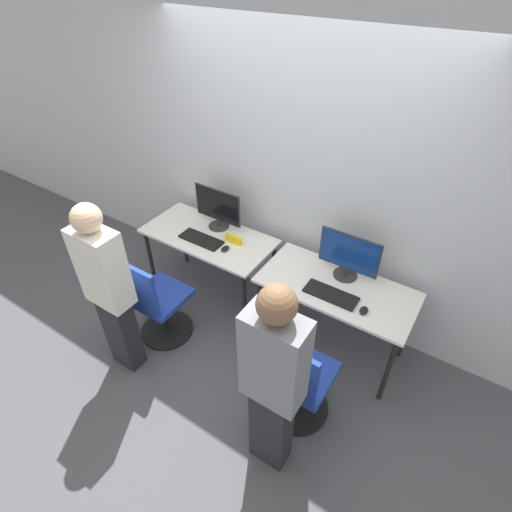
{
  "coord_description": "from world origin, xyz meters",
  "views": [
    {
      "loc": [
        1.37,
        -2.0,
        2.89
      ],
      "look_at": [
        0.0,
        0.12,
        0.88
      ],
      "focal_mm": 28.0,
      "sensor_mm": 36.0,
      "label": 1
    }
  ],
  "objects_px": {
    "monitor_left": "(218,208)",
    "person_right": "(273,381)",
    "keyboard_right": "(331,294)",
    "office_chair_right": "(297,384)",
    "office_chair_left": "(157,306)",
    "mouse_left": "(225,249)",
    "keyboard_left": "(201,239)",
    "mouse_right": "(364,310)",
    "person_left": "(108,288)",
    "monitor_right": "(349,256)"
  },
  "relations": [
    {
      "from": "keyboard_right",
      "to": "person_right",
      "type": "relative_size",
      "value": 0.26
    },
    {
      "from": "office_chair_left",
      "to": "keyboard_right",
      "type": "xyz_separation_m",
      "value": [
        1.34,
        0.59,
        0.36
      ]
    },
    {
      "from": "person_left",
      "to": "monitor_right",
      "type": "distance_m",
      "value": 1.86
    },
    {
      "from": "office_chair_left",
      "to": "person_right",
      "type": "height_order",
      "value": "person_right"
    },
    {
      "from": "person_left",
      "to": "mouse_right",
      "type": "height_order",
      "value": "person_left"
    },
    {
      "from": "monitor_left",
      "to": "mouse_left",
      "type": "xyz_separation_m",
      "value": [
        0.27,
        -0.27,
        -0.19
      ]
    },
    {
      "from": "monitor_left",
      "to": "monitor_right",
      "type": "distance_m",
      "value": 1.3
    },
    {
      "from": "monitor_right",
      "to": "keyboard_left",
      "type": "bearing_deg",
      "value": -168.67
    },
    {
      "from": "office_chair_left",
      "to": "keyboard_right",
      "type": "distance_m",
      "value": 1.5
    },
    {
      "from": "mouse_left",
      "to": "mouse_right",
      "type": "xyz_separation_m",
      "value": [
        1.3,
        -0.05,
        0.0
      ]
    },
    {
      "from": "monitor_left",
      "to": "office_chair_right",
      "type": "xyz_separation_m",
      "value": [
        1.36,
        -0.9,
        -0.56
      ]
    },
    {
      "from": "keyboard_left",
      "to": "office_chair_right",
      "type": "xyz_separation_m",
      "value": [
        1.36,
        -0.64,
        -0.36
      ]
    },
    {
      "from": "office_chair_right",
      "to": "person_right",
      "type": "bearing_deg",
      "value": -89.61
    },
    {
      "from": "mouse_left",
      "to": "monitor_right",
      "type": "height_order",
      "value": "monitor_right"
    },
    {
      "from": "mouse_left",
      "to": "person_left",
      "type": "xyz_separation_m",
      "value": [
        -0.36,
        -0.97,
        0.11
      ]
    },
    {
      "from": "office_chair_left",
      "to": "office_chair_right",
      "type": "height_order",
      "value": "same"
    },
    {
      "from": "monitor_left",
      "to": "keyboard_left",
      "type": "distance_m",
      "value": 0.33
    },
    {
      "from": "person_right",
      "to": "person_left",
      "type": "bearing_deg",
      "value": 178.86
    },
    {
      "from": "monitor_left",
      "to": "person_left",
      "type": "xyz_separation_m",
      "value": [
        -0.09,
        -1.24,
        -0.08
      ]
    },
    {
      "from": "monitor_right",
      "to": "monitor_left",
      "type": "bearing_deg",
      "value": 179.64
    },
    {
      "from": "monitor_left",
      "to": "keyboard_left",
      "type": "xyz_separation_m",
      "value": [
        0.0,
        -0.27,
        -0.2
      ]
    },
    {
      "from": "monitor_right",
      "to": "mouse_left",
      "type": "bearing_deg",
      "value": -165.79
    },
    {
      "from": "person_left",
      "to": "monitor_right",
      "type": "bearing_deg",
      "value": 41.66
    },
    {
      "from": "keyboard_left",
      "to": "office_chair_right",
      "type": "bearing_deg",
      "value": -25.02
    },
    {
      "from": "person_left",
      "to": "keyboard_right",
      "type": "relative_size",
      "value": 3.78
    },
    {
      "from": "keyboard_left",
      "to": "mouse_right",
      "type": "bearing_deg",
      "value": -1.82
    },
    {
      "from": "person_left",
      "to": "monitor_right",
      "type": "height_order",
      "value": "person_left"
    },
    {
      "from": "office_chair_right",
      "to": "person_right",
      "type": "height_order",
      "value": "person_right"
    },
    {
      "from": "keyboard_right",
      "to": "mouse_right",
      "type": "relative_size",
      "value": 4.63
    },
    {
      "from": "monitor_right",
      "to": "mouse_right",
      "type": "relative_size",
      "value": 5.51
    },
    {
      "from": "mouse_right",
      "to": "office_chair_left",
      "type": "bearing_deg",
      "value": -161.0
    },
    {
      "from": "office_chair_right",
      "to": "keyboard_right",
      "type": "bearing_deg",
      "value": 95.85
    },
    {
      "from": "monitor_right",
      "to": "mouse_right",
      "type": "height_order",
      "value": "monitor_right"
    },
    {
      "from": "keyboard_left",
      "to": "person_left",
      "type": "height_order",
      "value": "person_left"
    },
    {
      "from": "office_chair_right",
      "to": "office_chair_left",
      "type": "bearing_deg",
      "value": 178.82
    },
    {
      "from": "keyboard_left",
      "to": "keyboard_right",
      "type": "xyz_separation_m",
      "value": [
        1.3,
        -0.02,
        0.0
      ]
    },
    {
      "from": "monitor_right",
      "to": "mouse_right",
      "type": "bearing_deg",
      "value": -48.26
    },
    {
      "from": "person_left",
      "to": "keyboard_left",
      "type": "bearing_deg",
      "value": 84.85
    },
    {
      "from": "keyboard_right",
      "to": "office_chair_right",
      "type": "xyz_separation_m",
      "value": [
        0.06,
        -0.61,
        -0.36
      ]
    },
    {
      "from": "monitor_left",
      "to": "mouse_right",
      "type": "distance_m",
      "value": 1.62
    },
    {
      "from": "office_chair_left",
      "to": "person_right",
      "type": "relative_size",
      "value": 0.57
    },
    {
      "from": "monitor_right",
      "to": "person_right",
      "type": "height_order",
      "value": "person_right"
    },
    {
      "from": "office_chair_left",
      "to": "mouse_right",
      "type": "relative_size",
      "value": 10.2
    },
    {
      "from": "mouse_right",
      "to": "keyboard_right",
      "type": "bearing_deg",
      "value": 174.01
    },
    {
      "from": "keyboard_left",
      "to": "office_chair_left",
      "type": "distance_m",
      "value": 0.71
    },
    {
      "from": "monitor_left",
      "to": "person_right",
      "type": "bearing_deg",
      "value": -42.97
    },
    {
      "from": "monitor_right",
      "to": "person_right",
      "type": "xyz_separation_m",
      "value": [
        0.07,
        -1.26,
        -0.06
      ]
    },
    {
      "from": "mouse_left",
      "to": "person_right",
      "type": "xyz_separation_m",
      "value": [
        1.09,
        -1.0,
        0.13
      ]
    },
    {
      "from": "monitor_left",
      "to": "keyboard_left",
      "type": "relative_size",
      "value": 1.19
    },
    {
      "from": "office_chair_right",
      "to": "person_right",
      "type": "xyz_separation_m",
      "value": [
        0.0,
        -0.37,
        0.49
      ]
    }
  ]
}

